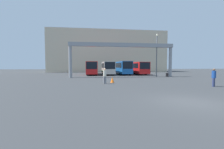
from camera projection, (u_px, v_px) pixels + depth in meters
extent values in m
plane|color=#2D3033|center=(190.00, 102.00, 8.63)|extent=(200.00, 200.00, 0.00)
cube|color=beige|center=(108.00, 52.00, 56.58)|extent=(41.58, 12.00, 14.63)
cylinder|color=gray|center=(70.00, 62.00, 27.10)|extent=(0.60, 0.60, 5.73)
cylinder|color=gray|center=(170.00, 62.00, 29.54)|extent=(0.60, 0.60, 5.73)
cube|color=gray|center=(122.00, 45.00, 28.14)|extent=(19.85, 0.80, 0.70)
cube|color=red|center=(92.00, 68.00, 37.36)|extent=(2.50, 11.99, 2.76)
cube|color=black|center=(92.00, 65.00, 31.41)|extent=(2.30, 0.06, 1.55)
cube|color=black|center=(92.00, 66.00, 37.33)|extent=(2.53, 10.19, 1.16)
cube|color=black|center=(92.00, 71.00, 37.40)|extent=(2.53, 11.39, 0.24)
cylinder|color=black|center=(87.00, 73.00, 33.96)|extent=(0.28, 0.95, 0.95)
cylinder|color=black|center=(97.00, 73.00, 34.24)|extent=(0.28, 0.95, 0.95)
cylinder|color=black|center=(88.00, 72.00, 40.61)|extent=(0.28, 0.95, 0.95)
cylinder|color=black|center=(96.00, 72.00, 40.89)|extent=(0.28, 0.95, 0.95)
cube|color=beige|center=(108.00, 68.00, 36.86)|extent=(2.45, 10.01, 2.75)
cube|color=black|center=(110.00, 65.00, 31.90)|extent=(2.26, 0.06, 1.54)
cube|color=black|center=(108.00, 66.00, 36.84)|extent=(2.48, 8.51, 1.15)
cube|color=#268C4C|center=(108.00, 71.00, 36.91)|extent=(2.48, 9.51, 0.24)
cylinder|color=black|center=(104.00, 73.00, 34.02)|extent=(0.28, 1.03, 1.03)
cylinder|color=black|center=(114.00, 73.00, 34.29)|extent=(0.28, 1.03, 1.03)
cylinder|color=black|center=(103.00, 72.00, 39.57)|extent=(0.28, 1.03, 1.03)
cylinder|color=black|center=(111.00, 72.00, 39.84)|extent=(0.28, 1.03, 1.03)
cube|color=#1959A5|center=(123.00, 67.00, 37.71)|extent=(2.43, 10.74, 2.85)
cube|color=black|center=(128.00, 65.00, 32.39)|extent=(2.23, 0.06, 1.60)
cube|color=black|center=(123.00, 65.00, 37.68)|extent=(2.46, 9.13, 1.20)
cube|color=#1966B2|center=(123.00, 71.00, 37.76)|extent=(2.46, 10.20, 0.24)
cylinder|color=black|center=(121.00, 73.00, 34.67)|extent=(0.28, 0.98, 0.98)
cylinder|color=black|center=(130.00, 73.00, 34.94)|extent=(0.28, 0.98, 0.98)
cylinder|color=black|center=(117.00, 72.00, 40.63)|extent=(0.28, 0.98, 0.98)
cylinder|color=black|center=(124.00, 72.00, 40.90)|extent=(0.28, 0.98, 0.98)
cube|color=red|center=(137.00, 68.00, 38.67)|extent=(2.53, 11.68, 2.70)
cube|color=black|center=(145.00, 66.00, 32.88)|extent=(2.33, 0.06, 1.51)
cube|color=black|center=(137.00, 66.00, 38.65)|extent=(2.56, 9.93, 1.13)
cube|color=red|center=(137.00, 71.00, 38.72)|extent=(2.56, 11.10, 0.24)
cylinder|color=black|center=(137.00, 73.00, 35.36)|extent=(0.28, 1.00, 1.00)
cylinder|color=black|center=(146.00, 73.00, 35.64)|extent=(0.28, 1.00, 1.00)
cylinder|color=black|center=(130.00, 72.00, 41.84)|extent=(0.28, 1.00, 1.00)
cylinder|color=black|center=(138.00, 72.00, 42.12)|extent=(0.28, 1.00, 1.00)
cylinder|color=navy|center=(213.00, 82.00, 15.18)|extent=(0.20, 0.20, 0.88)
cylinder|color=navy|center=(214.00, 82.00, 15.29)|extent=(0.20, 0.20, 0.88)
cylinder|color=navy|center=(214.00, 74.00, 15.19)|extent=(0.39, 0.39, 0.74)
sphere|color=brown|center=(214.00, 70.00, 15.16)|extent=(0.24, 0.24, 0.24)
cylinder|color=gray|center=(105.00, 80.00, 17.70)|extent=(0.20, 0.20, 0.88)
cylinder|color=gray|center=(104.00, 80.00, 17.68)|extent=(0.20, 0.20, 0.88)
cylinder|color=beige|center=(105.00, 73.00, 17.65)|extent=(0.38, 0.38, 0.73)
sphere|color=tan|center=(105.00, 69.00, 17.62)|extent=(0.24, 0.24, 0.24)
cone|color=orange|center=(112.00, 80.00, 18.99)|extent=(0.47, 0.47, 0.72)
torus|color=black|center=(168.00, 76.00, 30.49)|extent=(1.04, 1.04, 0.24)
torus|color=black|center=(168.00, 75.00, 30.48)|extent=(1.04, 1.04, 0.24)
torus|color=black|center=(168.00, 73.00, 30.46)|extent=(1.04, 1.04, 0.24)
cylinder|color=#595B60|center=(157.00, 57.00, 29.29)|extent=(0.20, 0.20, 7.95)
sphere|color=beige|center=(157.00, 35.00, 29.06)|extent=(0.36, 0.36, 0.36)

